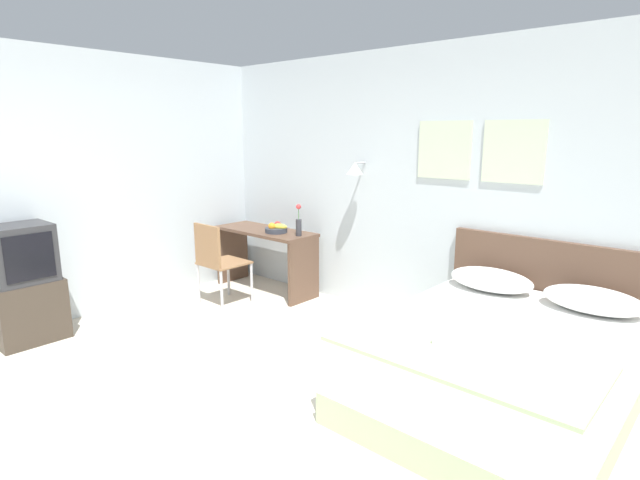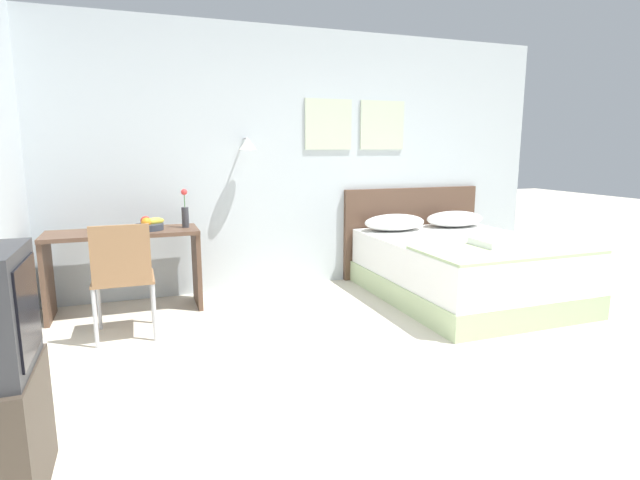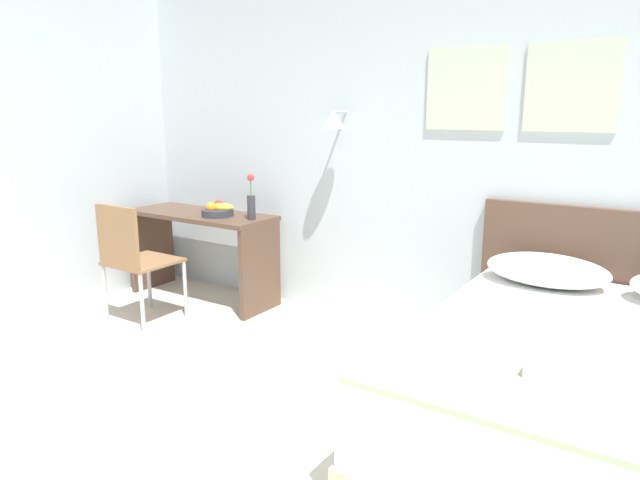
{
  "view_description": "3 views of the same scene",
  "coord_description": "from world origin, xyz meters",
  "px_view_note": "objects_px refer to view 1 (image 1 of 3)",
  "views": [
    {
      "loc": [
        2.56,
        -1.47,
        1.87
      ],
      "look_at": [
        -0.51,
        1.98,
        0.86
      ],
      "focal_mm": 28.0,
      "sensor_mm": 36.0,
      "label": 1
    },
    {
      "loc": [
        -1.59,
        -2.28,
        1.46
      ],
      "look_at": [
        -0.14,
        1.64,
        0.69
      ],
      "focal_mm": 28.0,
      "sensor_mm": 36.0,
      "label": 2
    },
    {
      "loc": [
        1.64,
        -0.94,
        1.57
      ],
      "look_at": [
        -0.21,
        1.88,
        0.8
      ],
      "focal_mm": 32.0,
      "sensor_mm": 36.0,
      "label": 3
    }
  ],
  "objects_px": {
    "flower_vase": "(299,224)",
    "bed": "(497,367)",
    "desk_chair": "(216,257)",
    "fruit_bowl": "(276,229)",
    "throw_blanket": "(462,352)",
    "pillow_left": "(491,280)",
    "folded_towel_near_foot": "(467,337)",
    "pillow_right": "(593,300)",
    "tv_stand": "(28,311)",
    "desk": "(265,248)",
    "television": "(21,253)",
    "headboard": "(549,300)"
  },
  "relations": [
    {
      "from": "pillow_left",
      "to": "pillow_right",
      "type": "bearing_deg",
      "value": 0.0
    },
    {
      "from": "folded_towel_near_foot",
      "to": "flower_vase",
      "type": "height_order",
      "value": "flower_vase"
    },
    {
      "from": "pillow_right",
      "to": "desk_chair",
      "type": "xyz_separation_m",
      "value": [
        -3.48,
        -0.74,
        -0.13
      ]
    },
    {
      "from": "desk",
      "to": "flower_vase",
      "type": "distance_m",
      "value": 0.65
    },
    {
      "from": "headboard",
      "to": "throw_blanket",
      "type": "height_order",
      "value": "headboard"
    },
    {
      "from": "desk_chair",
      "to": "flower_vase",
      "type": "distance_m",
      "value": 0.96
    },
    {
      "from": "throw_blanket",
      "to": "desk_chair",
      "type": "bearing_deg",
      "value": 169.88
    },
    {
      "from": "bed",
      "to": "fruit_bowl",
      "type": "height_order",
      "value": "fruit_bowl"
    },
    {
      "from": "desk_chair",
      "to": "fruit_bowl",
      "type": "bearing_deg",
      "value": 71.95
    },
    {
      "from": "fruit_bowl",
      "to": "television",
      "type": "height_order",
      "value": "television"
    },
    {
      "from": "headboard",
      "to": "folded_towel_near_foot",
      "type": "relative_size",
      "value": 4.9
    },
    {
      "from": "flower_vase",
      "to": "bed",
      "type": "bearing_deg",
      "value": -15.32
    },
    {
      "from": "fruit_bowl",
      "to": "desk_chair",
      "type": "bearing_deg",
      "value": -108.05
    },
    {
      "from": "fruit_bowl",
      "to": "flower_vase",
      "type": "bearing_deg",
      "value": 6.34
    },
    {
      "from": "pillow_left",
      "to": "folded_towel_near_foot",
      "type": "bearing_deg",
      "value": -73.48
    },
    {
      "from": "headboard",
      "to": "pillow_right",
      "type": "xyz_separation_m",
      "value": [
        0.38,
        -0.29,
        0.17
      ]
    },
    {
      "from": "headboard",
      "to": "desk_chair",
      "type": "relative_size",
      "value": 1.85
    },
    {
      "from": "throw_blanket",
      "to": "desk",
      "type": "distance_m",
      "value": 3.35
    },
    {
      "from": "desk_chair",
      "to": "tv_stand",
      "type": "xyz_separation_m",
      "value": [
        -0.53,
        -1.71,
        -0.26
      ]
    },
    {
      "from": "desk_chair",
      "to": "tv_stand",
      "type": "height_order",
      "value": "desk_chair"
    },
    {
      "from": "desk",
      "to": "desk_chair",
      "type": "height_order",
      "value": "desk_chair"
    },
    {
      "from": "throw_blanket",
      "to": "desk_chair",
      "type": "relative_size",
      "value": 1.66
    },
    {
      "from": "pillow_left",
      "to": "television",
      "type": "relative_size",
      "value": 1.33
    },
    {
      "from": "bed",
      "to": "tv_stand",
      "type": "relative_size",
      "value": 3.48
    },
    {
      "from": "pillow_left",
      "to": "flower_vase",
      "type": "height_order",
      "value": "flower_vase"
    },
    {
      "from": "pillow_left",
      "to": "folded_towel_near_foot",
      "type": "relative_size",
      "value": 1.99
    },
    {
      "from": "bed",
      "to": "flower_vase",
      "type": "distance_m",
      "value": 2.72
    },
    {
      "from": "pillow_left",
      "to": "desk",
      "type": "height_order",
      "value": "pillow_left"
    },
    {
      "from": "desk_chair",
      "to": "throw_blanket",
      "type": "bearing_deg",
      "value": -10.12
    },
    {
      "from": "headboard",
      "to": "throw_blanket",
      "type": "xyz_separation_m",
      "value": [
        0.0,
        -1.59,
        0.09
      ]
    },
    {
      "from": "television",
      "to": "pillow_right",
      "type": "bearing_deg",
      "value": 31.45
    },
    {
      "from": "fruit_bowl",
      "to": "pillow_right",
      "type": "bearing_deg",
      "value": 1.07
    },
    {
      "from": "pillow_right",
      "to": "flower_vase",
      "type": "distance_m",
      "value": 2.95
    },
    {
      "from": "desk",
      "to": "tv_stand",
      "type": "distance_m",
      "value": 2.49
    },
    {
      "from": "bed",
      "to": "tv_stand",
      "type": "distance_m",
      "value": 4.02
    },
    {
      "from": "headboard",
      "to": "television",
      "type": "xyz_separation_m",
      "value": [
        -3.63,
        -2.74,
        0.31
      ]
    },
    {
      "from": "desk_chair",
      "to": "flower_vase",
      "type": "bearing_deg",
      "value": 52.96
    },
    {
      "from": "pillow_left",
      "to": "throw_blanket",
      "type": "relative_size",
      "value": 0.45
    },
    {
      "from": "folded_towel_near_foot",
      "to": "desk",
      "type": "bearing_deg",
      "value": 159.81
    },
    {
      "from": "desk_chair",
      "to": "fruit_bowl",
      "type": "xyz_separation_m",
      "value": [
        0.22,
        0.68,
        0.25
      ]
    },
    {
      "from": "folded_towel_near_foot",
      "to": "tv_stand",
      "type": "distance_m",
      "value": 3.83
    },
    {
      "from": "throw_blanket",
      "to": "tv_stand",
      "type": "bearing_deg",
      "value": -162.38
    },
    {
      "from": "television",
      "to": "bed",
      "type": "bearing_deg",
      "value": 25.42
    },
    {
      "from": "pillow_left",
      "to": "television",
      "type": "bearing_deg",
      "value": -142.94
    },
    {
      "from": "pillow_right",
      "to": "throw_blanket",
      "type": "relative_size",
      "value": 0.45
    },
    {
      "from": "desk",
      "to": "desk_chair",
      "type": "relative_size",
      "value": 1.41
    },
    {
      "from": "desk_chair",
      "to": "pillow_left",
      "type": "bearing_deg",
      "value": 15.29
    },
    {
      "from": "pillow_left",
      "to": "television",
      "type": "xyz_separation_m",
      "value": [
        -3.24,
        -2.45,
        0.14
      ]
    },
    {
      "from": "pillow_right",
      "to": "tv_stand",
      "type": "bearing_deg",
      "value": -148.57
    },
    {
      "from": "desk_chair",
      "to": "fruit_bowl",
      "type": "height_order",
      "value": "desk_chair"
    }
  ]
}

